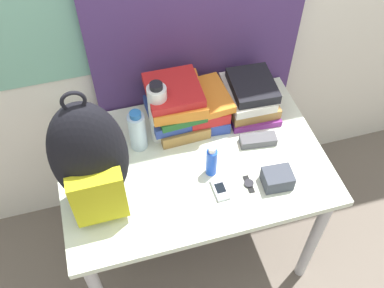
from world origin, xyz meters
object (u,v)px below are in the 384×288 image
book_stack_left (176,105)px  book_stack_right (249,96)px  book_stack_center (204,105)px  camera_pouch (277,179)px  sunglasses_case (258,140)px  backpack (90,161)px  sunscreen_bottle (212,161)px  water_bottle (138,131)px  wristwatch (249,184)px  sports_bottle (158,113)px  cell_phone (220,189)px

book_stack_left → book_stack_right: 0.33m
book_stack_center → camera_pouch: bearing=-67.5°
book_stack_right → sunglasses_case: bearing=-98.8°
backpack → book_stack_right: 0.78m
sunscreen_bottle → water_bottle: bearing=139.3°
backpack → book_stack_center: 0.60m
backpack → camera_pouch: size_ratio=4.73×
backpack → sunglasses_case: bearing=8.2°
sunscreen_bottle → wristwatch: 0.17m
sports_bottle → sunglasses_case: 0.43m
sunscreen_bottle → wristwatch: sunscreen_bottle is taller
water_bottle → sunscreen_bottle: 0.32m
book_stack_left → book_stack_right: bearing=1.1°
wristwatch → water_bottle: bearing=140.1°
backpack → camera_pouch: (0.66, -0.11, -0.21)m
cell_phone → sunglasses_case: (0.22, 0.18, 0.01)m
cell_phone → book_stack_left: bearing=101.1°
backpack → wristwatch: 0.61m
backpack → book_stack_left: size_ratio=2.11×
wristwatch → book_stack_right: bearing=70.2°
book_stack_center → book_stack_right: bearing=0.0°
backpack → wristwatch: size_ratio=6.78×
sports_bottle → cell_phone: sports_bottle is taller
sports_bottle → sunglasses_case: (0.38, -0.14, -0.13)m
book_stack_right → water_bottle: bearing=-170.9°
cell_phone → book_stack_right: bearing=56.3°
book_stack_left → sunglasses_case: book_stack_left is taller
backpack → book_stack_right: (0.70, 0.30, -0.17)m
backpack → sunscreen_bottle: bearing=0.9°
water_bottle → cell_phone: size_ratio=1.95×
book_stack_center → cell_phone: (-0.05, -0.38, -0.07)m
water_bottle → sports_bottle: size_ratio=0.66×
book_stack_left → book_stack_center: 0.13m
book_stack_center → sports_bottle: bearing=-164.6°
wristwatch → book_stack_center: bearing=99.7°
book_stack_right → sunglasses_case: size_ratio=1.86×
book_stack_right → camera_pouch: (-0.04, -0.41, -0.04)m
sunscreen_bottle → sports_bottle: bearing=122.8°
sports_bottle → wristwatch: size_ratio=3.69×
book_stack_right → water_bottle: water_bottle is taller
sunscreen_bottle → sunglasses_case: bearing=21.1°
sports_bottle → camera_pouch: size_ratio=2.58×
backpack → water_bottle: (0.19, 0.22, -0.15)m
book_stack_right → sports_bottle: sports_bottle is taller
backpack → camera_pouch: bearing=-9.8°
book_stack_right → sunscreen_bottle: bearing=-132.1°
water_bottle → camera_pouch: water_bottle is taller
cell_phone → camera_pouch: 0.22m
sports_bottle → camera_pouch: sports_bottle is taller
book_stack_left → wristwatch: size_ratio=3.21×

